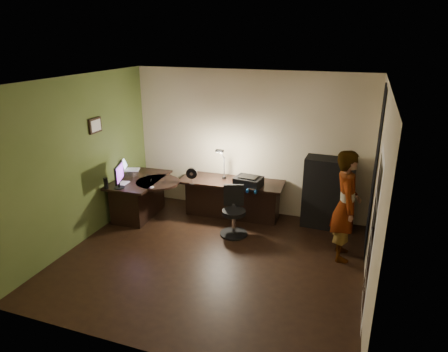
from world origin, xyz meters
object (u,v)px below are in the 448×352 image
(desk_right, at_px, (232,199))
(monitor, at_px, (119,179))
(desk_left, at_px, (140,197))
(cabinet, at_px, (328,193))
(person, at_px, (346,206))
(office_chair, at_px, (234,212))

(desk_right, height_order, monitor, monitor)
(desk_left, distance_m, cabinet, 3.46)
(person, bearing_deg, cabinet, 10.35)
(desk_left, bearing_deg, monitor, -101.83)
(desk_left, distance_m, person, 3.76)
(desk_right, bearing_deg, monitor, -151.26)
(person, bearing_deg, desk_left, 77.45)
(office_chair, bearing_deg, monitor, 170.38)
(desk_left, height_order, desk_right, desk_left)
(desk_right, distance_m, monitor, 2.09)
(monitor, xyz_separation_m, person, (3.80, 0.25, -0.04))
(desk_left, bearing_deg, desk_right, 15.55)
(desk_right, relative_size, cabinet, 1.51)
(person, bearing_deg, desk_right, 60.30)
(desk_left, height_order, cabinet, cabinet)
(desk_right, xyz_separation_m, office_chair, (0.27, -0.69, 0.07))
(monitor, distance_m, office_chair, 2.08)
(cabinet, relative_size, office_chair, 1.49)
(desk_right, relative_size, office_chair, 2.25)
(desk_left, relative_size, desk_right, 0.67)
(cabinet, bearing_deg, desk_right, -171.93)
(monitor, relative_size, office_chair, 0.56)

